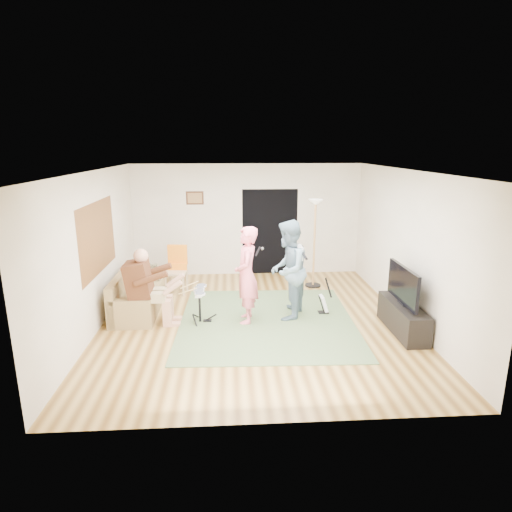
{
  "coord_description": "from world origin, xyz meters",
  "views": [
    {
      "loc": [
        -0.46,
        -7.27,
        3.11
      ],
      "look_at": [
        0.04,
        0.3,
        1.15
      ],
      "focal_mm": 30.0,
      "sensor_mm": 36.0,
      "label": 1
    }
  ],
  "objects_px": {
    "dining_chair": "(177,276)",
    "tv_cabinet": "(403,318)",
    "guitar_spare": "(324,303)",
    "singer": "(247,275)",
    "guitarist": "(288,270)",
    "drum_kit": "(200,307)",
    "television": "(403,285)",
    "sofa": "(135,298)",
    "torchiere_lamp": "(315,228)"
  },
  "relations": [
    {
      "from": "tv_cabinet",
      "to": "television",
      "type": "height_order",
      "value": "television"
    },
    {
      "from": "drum_kit",
      "to": "singer",
      "type": "xyz_separation_m",
      "value": [
        0.85,
        -0.01,
        0.59
      ]
    },
    {
      "from": "sofa",
      "to": "dining_chair",
      "type": "relative_size",
      "value": 1.81
    },
    {
      "from": "singer",
      "to": "dining_chair",
      "type": "height_order",
      "value": "singer"
    },
    {
      "from": "drum_kit",
      "to": "torchiere_lamp",
      "type": "bearing_deg",
      "value": 38.09
    },
    {
      "from": "drum_kit",
      "to": "guitarist",
      "type": "distance_m",
      "value": 1.73
    },
    {
      "from": "tv_cabinet",
      "to": "television",
      "type": "bearing_deg",
      "value": 180.0
    },
    {
      "from": "dining_chair",
      "to": "tv_cabinet",
      "type": "xyz_separation_m",
      "value": [
        4.1,
        -2.28,
        -0.12
      ]
    },
    {
      "from": "singer",
      "to": "television",
      "type": "xyz_separation_m",
      "value": [
        2.6,
        -0.61,
        -0.03
      ]
    },
    {
      "from": "singer",
      "to": "tv_cabinet",
      "type": "xyz_separation_m",
      "value": [
        2.65,
        -0.61,
        -0.63
      ]
    },
    {
      "from": "sofa",
      "to": "guitarist",
      "type": "bearing_deg",
      "value": -9.94
    },
    {
      "from": "drum_kit",
      "to": "television",
      "type": "relative_size",
      "value": 0.56
    },
    {
      "from": "torchiere_lamp",
      "to": "dining_chair",
      "type": "height_order",
      "value": "torchiere_lamp"
    },
    {
      "from": "torchiere_lamp",
      "to": "television",
      "type": "distance_m",
      "value": 2.78
    },
    {
      "from": "guitarist",
      "to": "torchiere_lamp",
      "type": "xyz_separation_m",
      "value": [
        0.84,
        1.77,
        0.44
      ]
    },
    {
      "from": "dining_chair",
      "to": "tv_cabinet",
      "type": "relative_size",
      "value": 0.74
    },
    {
      "from": "drum_kit",
      "to": "torchiere_lamp",
      "type": "height_order",
      "value": "torchiere_lamp"
    },
    {
      "from": "singer",
      "to": "guitar_spare",
      "type": "relative_size",
      "value": 2.47
    },
    {
      "from": "guitar_spare",
      "to": "dining_chair",
      "type": "xyz_separation_m",
      "value": [
        -2.93,
        1.38,
        0.16
      ]
    },
    {
      "from": "sofa",
      "to": "television",
      "type": "xyz_separation_m",
      "value": [
        4.73,
        -1.27,
        0.6
      ]
    },
    {
      "from": "guitar_spare",
      "to": "singer",
      "type": "bearing_deg",
      "value": -169.14
    },
    {
      "from": "torchiere_lamp",
      "to": "tv_cabinet",
      "type": "distance_m",
      "value": 2.96
    },
    {
      "from": "guitar_spare",
      "to": "tv_cabinet",
      "type": "relative_size",
      "value": 0.51
    },
    {
      "from": "drum_kit",
      "to": "singer",
      "type": "height_order",
      "value": "singer"
    },
    {
      "from": "torchiere_lamp",
      "to": "drum_kit",
      "type": "bearing_deg",
      "value": -141.91
    },
    {
      "from": "television",
      "to": "torchiere_lamp",
      "type": "bearing_deg",
      "value": 111.64
    },
    {
      "from": "guitar_spare",
      "to": "tv_cabinet",
      "type": "xyz_separation_m",
      "value": [
        1.17,
        -0.9,
        0.05
      ]
    },
    {
      "from": "television",
      "to": "drum_kit",
      "type": "bearing_deg",
      "value": 169.75
    },
    {
      "from": "television",
      "to": "sofa",
      "type": "bearing_deg",
      "value": 164.93
    },
    {
      "from": "torchiere_lamp",
      "to": "tv_cabinet",
      "type": "height_order",
      "value": "torchiere_lamp"
    },
    {
      "from": "sofa",
      "to": "guitarist",
      "type": "relative_size",
      "value": 1.02
    },
    {
      "from": "sofa",
      "to": "television",
      "type": "bearing_deg",
      "value": -15.07
    },
    {
      "from": "sofa",
      "to": "torchiere_lamp",
      "type": "height_order",
      "value": "torchiere_lamp"
    },
    {
      "from": "drum_kit",
      "to": "tv_cabinet",
      "type": "height_order",
      "value": "drum_kit"
    },
    {
      "from": "drum_kit",
      "to": "dining_chair",
      "type": "bearing_deg",
      "value": 109.9
    },
    {
      "from": "guitar_spare",
      "to": "sofa",
      "type": "bearing_deg",
      "value": 174.09
    },
    {
      "from": "guitar_spare",
      "to": "torchiere_lamp",
      "type": "relative_size",
      "value": 0.36
    },
    {
      "from": "guitarist",
      "to": "drum_kit",
      "type": "bearing_deg",
      "value": -65.11
    },
    {
      "from": "drum_kit",
      "to": "television",
      "type": "distance_m",
      "value": 3.55
    },
    {
      "from": "guitarist",
      "to": "guitar_spare",
      "type": "xyz_separation_m",
      "value": [
        0.72,
        0.13,
        -0.71
      ]
    },
    {
      "from": "dining_chair",
      "to": "television",
      "type": "height_order",
      "value": "television"
    },
    {
      "from": "singer",
      "to": "tv_cabinet",
      "type": "relative_size",
      "value": 1.25
    },
    {
      "from": "singer",
      "to": "torchiere_lamp",
      "type": "height_order",
      "value": "torchiere_lamp"
    },
    {
      "from": "guitar_spare",
      "to": "television",
      "type": "bearing_deg",
      "value": -38.81
    },
    {
      "from": "sofa",
      "to": "guitar_spare",
      "type": "bearing_deg",
      "value": -5.91
    },
    {
      "from": "dining_chair",
      "to": "drum_kit",
      "type": "bearing_deg",
      "value": -63.34
    },
    {
      "from": "singer",
      "to": "television",
      "type": "relative_size",
      "value": 1.5
    },
    {
      "from": "guitar_spare",
      "to": "torchiere_lamp",
      "type": "height_order",
      "value": "torchiere_lamp"
    },
    {
      "from": "guitarist",
      "to": "television",
      "type": "relative_size",
      "value": 1.57
    },
    {
      "from": "dining_chair",
      "to": "tv_cabinet",
      "type": "height_order",
      "value": "dining_chair"
    }
  ]
}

